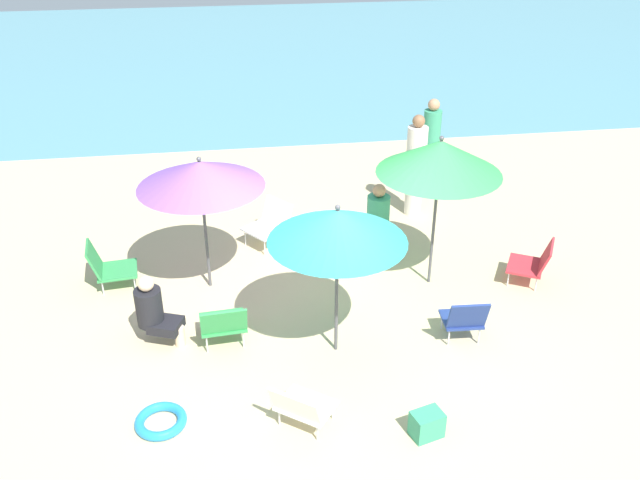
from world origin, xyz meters
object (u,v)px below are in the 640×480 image
Objects in this scene: beach_chair_f at (464,318)px; umbrella_teal at (337,226)px; person_a at (430,147)px; person_c at (375,216)px; beach_chair_d at (270,222)px; person_d at (416,165)px; swim_ring at (161,421)px; umbrella_green at (440,157)px; beach_chair_e at (223,323)px; beach_chair_c at (107,266)px; person_b at (154,310)px; beach_chair_a at (534,262)px; beach_bag at (427,424)px; beach_chair_b at (301,406)px; umbrella_purple at (200,174)px.

umbrella_teal is at bearing 90.66° from beach_chair_f.
person_a reaches higher than person_c.
beach_chair_d is at bearing 40.25° from beach_chair_f.
person_d is 3.16× the size of swim_ring.
umbrella_green reaches higher than person_d.
person_c is (2.24, 2.08, 0.18)m from beach_chair_e.
person_a is (2.81, 1.37, 0.50)m from beach_chair_d.
beach_chair_c is 0.73× the size of person_b.
beach_chair_a is 5.22m from swim_ring.
person_a is (5.04, 2.26, 0.53)m from beach_chair_c.
umbrella_teal is 2.56× the size of beach_chair_a.
beach_bag is (2.61, -0.52, 0.09)m from swim_ring.
beach_chair_b is 0.44× the size of person_d.
beach_chair_f is at bearing -2.78° from umbrella_teal.
person_a is at bearing 60.85° from person_b.
beach_chair_e is 5.21m from person_a.
person_a reaches higher than beach_chair_f.
person_c is (-1.31, -1.70, -0.34)m from person_a.
person_d reaches higher than beach_chair_b.
beach_chair_f is at bearing -100.95° from beach_chair_e.
beach_chair_e is at bearing 39.58° from person_c.
beach_chair_f is 0.38× the size of person_a.
beach_chair_a is 0.81× the size of person_b.
person_d reaches higher than beach_chair_a.
umbrella_green is 1.77m from person_c.
beach_chair_c is at bearing 40.06° from beach_chair_e.
swim_ring is (-2.91, -3.29, -0.46)m from person_c.
umbrella_green is 6.86× the size of beach_bag.
beach_chair_f is at bearing -29.64° from beach_chair_c.
umbrella_green reaches higher than swim_ring.
person_c reaches higher than beach_chair_e.
umbrella_purple is at bearing 83.02° from person_b.
beach_chair_a is 1.39× the size of swim_ring.
beach_chair_c is at bearing 106.72° from swim_ring.
beach_chair_e is at bearing -83.03° from umbrella_purple.
umbrella_green is 1.26× the size of person_d.
beach_chair_c is (-2.77, 1.78, -1.31)m from umbrella_teal.
beach_chair_c is at bearing 172.35° from umbrella_purple.
umbrella_green is 3.20× the size of beach_chair_c.
swim_ring is at bearing -153.79° from umbrella_teal.
beach_chair_f is 2.09× the size of beach_bag.
person_a is at bearing 73.73° from beach_bag.
beach_chair_b is (-0.55, -1.21, -1.34)m from umbrella_teal.
person_b is 4.85m from person_d.
umbrella_green is 2.32× the size of person_b.
beach_chair_e is at bearing 138.20° from beach_bag.
beach_chair_a is 4.10m from beach_chair_b.
beach_chair_f is (2.06, 1.13, 0.05)m from beach_chair_b.
beach_chair_a is at bearing -13.52° from beach_chair_c.
umbrella_purple reaches higher than beach_chair_c.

